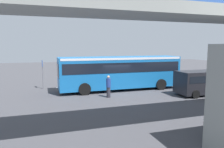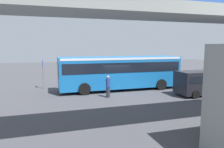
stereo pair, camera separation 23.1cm
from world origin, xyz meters
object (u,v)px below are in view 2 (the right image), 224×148
parked_van (204,81)px  city_bus (120,70)px  pedestrian (108,87)px  traffic_sign (43,70)px

parked_van → city_bus: bearing=-34.5°
pedestrian → traffic_sign: traffic_sign is taller
city_bus → parked_van: city_bus is taller
parked_van → pedestrian: bearing=-10.4°
parked_van → pedestrian: 8.22m
city_bus → pedestrian: bearing=53.5°
pedestrian → traffic_sign: (5.05, -5.29, 1.00)m
city_bus → pedestrian: size_ratio=6.44×
city_bus → traffic_sign: (7.04, -2.60, 0.01)m
parked_van → pedestrian: parked_van is taller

